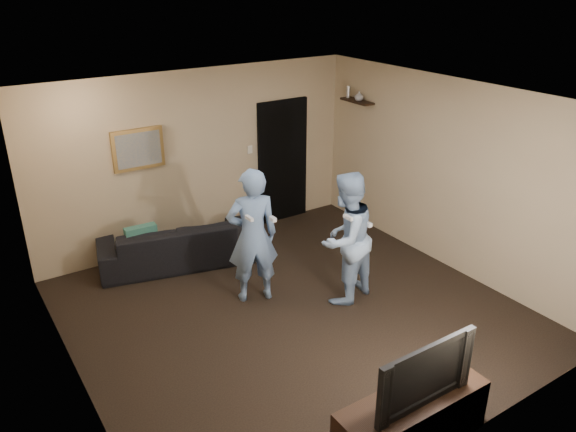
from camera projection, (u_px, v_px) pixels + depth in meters
ground at (293, 312)px, 6.87m from camera, size 5.00×5.00×0.00m
ceiling at (294, 101)px, 5.82m from camera, size 5.00×5.00×0.04m
wall_back at (199, 158)px, 8.26m from camera, size 5.00×0.04×2.60m
wall_front at (470, 321)px, 4.44m from camera, size 5.00×0.04×2.60m
wall_left at (65, 276)px, 5.08m from camera, size 0.04×5.00×2.60m
wall_right at (446, 175)px, 7.61m from camera, size 0.04×5.00×2.60m
sofa at (176, 243)px, 7.91m from camera, size 2.25×1.31×0.62m
throw_pillow at (142, 241)px, 7.60m from camera, size 0.43×0.15×0.42m
painting_frame at (138, 149)px, 7.66m from camera, size 0.72×0.05×0.57m
painting_canvas at (139, 150)px, 7.64m from camera, size 0.62×0.01×0.47m
doorway at (283, 162)px, 9.09m from camera, size 0.90×0.06×2.00m
light_switch at (250, 150)px, 8.67m from camera, size 0.08×0.02×0.12m
wall_shelf at (357, 101)px, 8.65m from camera, size 0.20×0.60×0.03m
shelf_vase at (359, 96)px, 8.59m from camera, size 0.17×0.17×0.14m
shelf_figurine at (348, 92)px, 8.78m from camera, size 0.06×0.06×0.18m
tv_console at (411, 421)px, 4.88m from camera, size 1.43×0.47×0.51m
television at (417, 369)px, 4.65m from camera, size 1.04×0.14×0.60m
wii_player_left at (253, 236)px, 6.84m from camera, size 0.73×0.59×1.74m
wii_player_right at (345, 238)px, 6.84m from camera, size 0.96×0.83×1.68m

